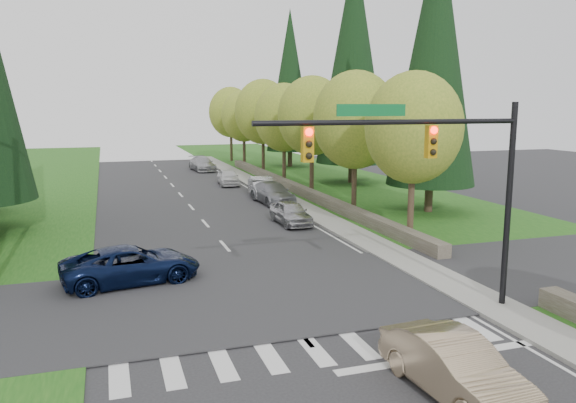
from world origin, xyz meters
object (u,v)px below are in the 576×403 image
sedan_champagne (455,367)px  parked_car_b (272,193)px  parked_car_a (291,213)px  parked_car_d (228,177)px  parked_car_e (202,164)px  parked_car_c (262,187)px  suv_navy (131,265)px

sedan_champagne → parked_car_b: (3.38, 26.40, 0.01)m
parked_car_a → parked_car_d: parked_car_d is taller
parked_car_b → parked_car_e: size_ratio=1.00×
sedan_champagne → parked_car_d: size_ratio=1.07×
parked_car_c → parked_car_a: bearing=-89.7°
parked_car_d → parked_car_c: bearing=-77.2°
parked_car_c → parked_car_d: size_ratio=1.12×
parked_car_d → parked_car_e: parked_car_e is taller
parked_car_b → parked_car_d: 9.70m
parked_car_e → sedan_champagne: bearing=-97.6°
parked_car_a → parked_car_b: size_ratio=0.80×
sedan_champagne → parked_car_e: bearing=83.2°
suv_navy → parked_car_b: bearing=-43.1°
sedan_champagne → parked_car_d: sedan_champagne is taller
suv_navy → parked_car_b: parked_car_b is taller
sedan_champagne → parked_car_a: size_ratio=1.09×
parked_car_b → sedan_champagne: bearing=-101.5°
suv_navy → parked_car_c: size_ratio=1.15×
parked_car_e → parked_car_b: bearing=-91.4°
suv_navy → parked_car_d: suv_navy is taller
sedan_champagne → parked_car_e: 47.30m
parked_car_b → suv_navy: bearing=-127.6°
parked_car_c → parked_car_d: parked_car_c is taller
parked_car_c → parked_car_e: bearing=100.5°
parked_car_b → parked_car_a: bearing=-102.2°
parked_car_b → parked_car_e: parked_car_b is taller
parked_car_d → sedan_champagne: bearing=-89.5°
suv_navy → parked_car_d: size_ratio=1.29×
suv_navy → parked_car_a: 12.33m
sedan_champagne → parked_car_e: size_ratio=0.87×
sedan_champagne → suv_navy: (-6.74, 11.04, 0.01)m
sedan_champagne → suv_navy: 12.93m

